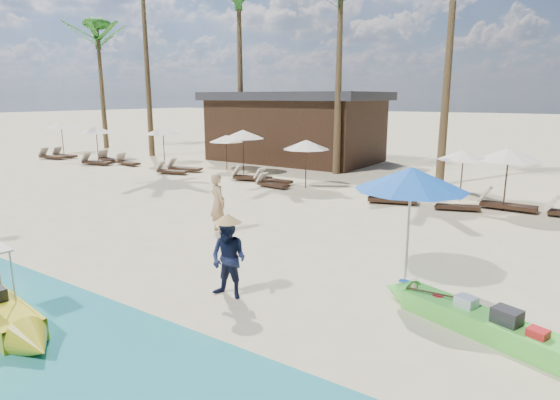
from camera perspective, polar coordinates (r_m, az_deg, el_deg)
The scene contains 31 objects.
ground at distance 11.90m, azimuth -10.68°, elevation -7.51°, with size 240.00×240.00×0.00m, color beige.
green_canoe at distance 9.05m, azimuth 23.56°, elevation -13.60°, with size 4.67×1.87×0.62m.
tourist at distance 14.22m, azimuth -7.60°, elevation -0.34°, with size 0.65×0.43×1.79m, color tan.
vendor_green at distance 9.58m, azimuth -6.28°, elevation -7.14°, with size 0.80×0.62×1.64m, color #151B3B.
blue_umbrella at distance 10.26m, azimuth 15.71°, elevation 2.53°, with size 2.40×2.40×2.58m.
resort_parasol_0 at distance 36.84m, azimuth -25.12°, elevation 8.23°, with size 2.19×2.19×2.26m.
lounger_0_left at distance 34.32m, azimuth -26.08°, elevation 4.87°, with size 2.06×1.05×0.67m.
lounger_0_right at distance 34.83m, azimuth -24.86°, elevation 5.05°, with size 1.88×0.78×0.62m.
resort_parasol_1 at distance 32.00m, azimuth -21.52°, elevation 7.98°, with size 2.14×2.14×2.20m.
lounger_1_left at distance 31.69m, azimuth -20.33°, elevation 4.79°, with size 1.86×0.97×0.61m.
lounger_1_right at distance 30.31m, azimuth -21.63°, elevation 4.39°, with size 1.97×1.06×0.64m.
resort_parasol_2 at distance 29.26m, azimuth -14.08°, elevation 8.23°, with size 2.19×2.19×2.26m.
lounger_2_left at distance 29.59m, azimuth -18.17°, elevation 4.46°, with size 1.91×0.77×0.63m.
resort_parasol_3 at distance 26.24m, azimuth -6.59°, elevation 7.45°, with size 1.89×1.89×1.95m.
lounger_3_left at distance 26.24m, azimuth -11.75°, elevation 3.89°, with size 2.02×1.17×0.65m.
lounger_3_right at distance 25.54m, azimuth -13.22°, elevation 3.53°, with size 1.79×0.98×0.58m.
resort_parasol_4 at distance 24.73m, azimuth -4.54°, elevation 7.99°, with size 2.26×2.26×2.33m.
lounger_4_left at distance 22.89m, azimuth -3.73°, elevation 2.90°, with size 2.03×1.07×0.66m.
lounger_4_right at distance 21.17m, azimuth -1.06°, elevation 2.04°, with size 1.67×0.66×0.55m.
resort_parasol_5 at distance 20.88m, azimuth 3.20°, elevation 6.75°, with size 2.09×2.09×2.16m.
lounger_5_left at distance 22.04m, azimuth -1.06°, elevation 2.54°, with size 1.91×0.61×0.65m.
resort_parasol_6 at distance 19.53m, azimuth 21.46°, elevation 5.15°, with size 1.96×1.96×2.02m.
lounger_6_left at distance 18.45m, azimuth 13.10°, elevation 0.25°, with size 2.01×1.15×0.65m.
lounger_6_right at distance 19.63m, azimuth 14.31°, elevation 0.90°, with size 1.94×0.77×0.64m.
resort_parasol_7 at distance 18.34m, azimuth 26.11°, elevation 5.00°, with size 2.20×2.20×2.26m.
lounger_7_left at distance 18.01m, azimuth 20.37°, elevation -0.61°, with size 1.70×1.02×0.55m.
lounger_7_right at distance 18.80m, azimuth 25.66°, elevation -0.43°, with size 1.99×0.64×0.67m.
palm_0 at distance 40.30m, azimuth -21.29°, elevation 17.51°, with size 2.08×2.08×9.90m.
palm_2 at distance 29.87m, azimuth -5.04°, elevation 22.39°, with size 2.08×2.08×11.33m.
palm_3 at distance 25.29m, azimuth 7.40°, elevation 22.76°, with size 2.08×2.08×10.52m.
pavilion_west at distance 30.04m, azimuth 1.85°, elevation 8.99°, with size 10.80×6.60×4.30m.
Camera 1 is at (7.95, -7.89, 4.03)m, focal length 30.00 mm.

